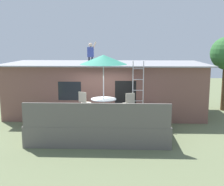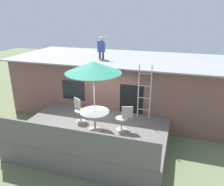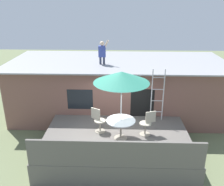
{
  "view_description": "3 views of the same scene",
  "coord_description": "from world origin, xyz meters",
  "px_view_note": "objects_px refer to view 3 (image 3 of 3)",
  "views": [
    {
      "loc": [
        0.95,
        -11.82,
        3.8
      ],
      "look_at": [
        0.46,
        0.71,
        1.62
      ],
      "focal_mm": 46.14,
      "sensor_mm": 36.0,
      "label": 1
    },
    {
      "loc": [
        2.92,
        -6.98,
        4.86
      ],
      "look_at": [
        0.45,
        0.86,
        1.89
      ],
      "focal_mm": 36.01,
      "sensor_mm": 36.0,
      "label": 2
    },
    {
      "loc": [
        0.11,
        -8.03,
        5.6
      ],
      "look_at": [
        -0.2,
        1.02,
        2.09
      ],
      "focal_mm": 39.37,
      "sensor_mm": 36.0,
      "label": 3
    }
  ],
  "objects_px": {
    "patio_table": "(121,124)",
    "patio_chair_right": "(147,123)",
    "patio_umbrella": "(121,77)",
    "patio_chair_left": "(98,120)",
    "person_figure": "(102,51)",
    "step_ladder": "(157,95)"
  },
  "relations": [
    {
      "from": "patio_chair_left",
      "to": "patio_table",
      "type": "bearing_deg",
      "value": -0.0
    },
    {
      "from": "patio_table",
      "to": "step_ladder",
      "type": "relative_size",
      "value": 0.47
    },
    {
      "from": "patio_umbrella",
      "to": "patio_chair_right",
      "type": "height_order",
      "value": "patio_umbrella"
    },
    {
      "from": "patio_table",
      "to": "patio_chair_left",
      "type": "relative_size",
      "value": 1.13
    },
    {
      "from": "patio_table",
      "to": "patio_chair_right",
      "type": "height_order",
      "value": "patio_chair_right"
    },
    {
      "from": "patio_table",
      "to": "patio_umbrella",
      "type": "height_order",
      "value": "patio_umbrella"
    },
    {
      "from": "patio_umbrella",
      "to": "person_figure",
      "type": "xyz_separation_m",
      "value": [
        -0.86,
        3.17,
        0.22
      ]
    },
    {
      "from": "patio_umbrella",
      "to": "step_ladder",
      "type": "distance_m",
      "value": 2.5
    },
    {
      "from": "person_figure",
      "to": "patio_chair_right",
      "type": "xyz_separation_m",
      "value": [
        1.84,
        -2.84,
        -2.11
      ]
    },
    {
      "from": "patio_chair_right",
      "to": "patio_chair_left",
      "type": "bearing_deg",
      "value": -24.32
    },
    {
      "from": "person_figure",
      "to": "patio_chair_left",
      "type": "xyz_separation_m",
      "value": [
        0.01,
        -2.66,
        -2.11
      ]
    },
    {
      "from": "patio_table",
      "to": "person_figure",
      "type": "distance_m",
      "value": 3.84
    },
    {
      "from": "patio_table",
      "to": "patio_chair_right",
      "type": "distance_m",
      "value": 1.04
    },
    {
      "from": "patio_chair_right",
      "to": "patio_umbrella",
      "type": "bearing_deg",
      "value": 0.0
    },
    {
      "from": "patio_umbrella",
      "to": "person_figure",
      "type": "bearing_deg",
      "value": 105.24
    },
    {
      "from": "patio_table",
      "to": "step_ladder",
      "type": "xyz_separation_m",
      "value": [
        1.49,
        1.57,
        0.51
      ]
    },
    {
      "from": "patio_umbrella",
      "to": "patio_chair_left",
      "type": "height_order",
      "value": "patio_umbrella"
    },
    {
      "from": "patio_table",
      "to": "step_ladder",
      "type": "distance_m",
      "value": 2.22
    },
    {
      "from": "person_figure",
      "to": "patio_chair_left",
      "type": "distance_m",
      "value": 3.4
    },
    {
      "from": "patio_umbrella",
      "to": "person_figure",
      "type": "distance_m",
      "value": 3.29
    },
    {
      "from": "person_figure",
      "to": "patio_chair_right",
      "type": "bearing_deg",
      "value": -56.96
    },
    {
      "from": "person_figure",
      "to": "patio_chair_left",
      "type": "height_order",
      "value": "person_figure"
    }
  ]
}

